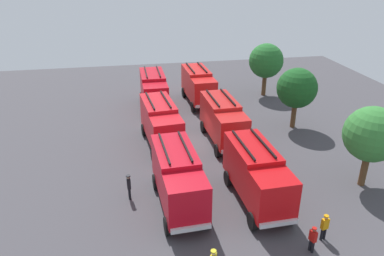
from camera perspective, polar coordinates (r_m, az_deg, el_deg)
The scene contains 14 objects.
ground_plane at distance 32.88m, azimuth -0.00°, elevation -2.22°, with size 55.66×55.66×0.00m, color #423F44.
fire_truck_0 at distance 40.01m, azimuth -5.98°, elevation 6.00°, with size 7.20×2.76×3.88m.
fire_truck_1 at distance 31.70m, azimuth -4.85°, elevation 0.93°, with size 7.39×3.29×3.88m.
fire_truck_2 at distance 23.81m, azimuth -2.17°, elevation -7.62°, with size 7.31×3.03×3.88m.
fire_truck_3 at distance 41.41m, azimuth 0.98°, elevation 6.78°, with size 7.29×2.98×3.88m.
fire_truck_4 at distance 32.26m, azimuth 4.83°, elevation 1.36°, with size 7.27×2.93×3.88m.
fire_truck_5 at distance 24.55m, azimuth 10.04°, elevation -6.94°, with size 7.27×2.94×3.88m.
firefighter_0 at distance 23.08m, azimuth 19.88°, elevation -14.13°, with size 0.33×0.46×1.71m.
firefighter_1 at distance 25.35m, azimuth -9.77°, elevation -8.78°, with size 0.44×0.30×1.83m.
firefighter_3 at distance 22.12m, azimuth 18.23°, elevation -15.96°, with size 0.47×0.34×1.63m.
tree_0 at distance 44.20m, azimuth 11.43°, elevation 10.16°, with size 3.99×3.99×6.18m.
tree_1 at distance 35.84m, azimuth 15.98°, elevation 5.94°, with size 3.77×3.77×5.85m.
tree_2 at distance 27.86m, azimuth 26.16°, elevation -0.92°, with size 3.86×3.86×5.98m.
traffic_cone_0 at distance 36.44m, azimuth -4.01°, elevation 1.14°, with size 0.50×0.50×0.72m, color #F2600C.
Camera 1 is at (28.83, -5.40, 14.85)m, focal length 34.36 mm.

